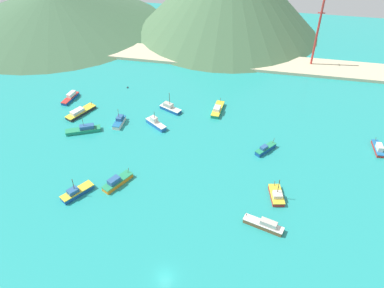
# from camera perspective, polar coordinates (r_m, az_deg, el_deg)

# --- Properties ---
(ground) EXTENTS (260.00, 280.00, 0.50)m
(ground) POSITION_cam_1_polar(r_m,az_deg,el_deg) (104.74, 0.10, -5.54)
(ground) COLOR teal
(fishing_boat_0) EXTENTS (10.86, 6.84, 5.48)m
(fishing_boat_0) POSITION_cam_1_polar(r_m,az_deg,el_deg) (125.89, -15.78, 2.09)
(fishing_boat_0) COLOR #198466
(fishing_boat_0) RESTS_ON ground
(fishing_boat_2) EXTENTS (7.48, 11.30, 2.26)m
(fishing_boat_2) POSITION_cam_1_polar(r_m,az_deg,el_deg) (134.92, -16.34, 4.59)
(fishing_boat_2) COLOR #232328
(fishing_boat_2) RESTS_ON ground
(fishing_boat_3) EXTENTS (9.97, 4.86, 2.64)m
(fishing_boat_3) POSITION_cam_1_polar(r_m,az_deg,el_deg) (94.35, 10.74, -11.72)
(fishing_boat_3) COLOR brown
(fishing_boat_3) RESTS_ON ground
(fishing_boat_4) EXTENTS (3.44, 9.97, 2.65)m
(fishing_boat_4) POSITION_cam_1_polar(r_m,az_deg,el_deg) (131.05, 3.83, 5.15)
(fishing_boat_4) COLOR #198466
(fishing_boat_4) RESTS_ON ground
(fishing_boat_5) EXTENTS (6.12, 7.16, 3.05)m
(fishing_boat_5) POSITION_cam_1_polar(r_m,az_deg,el_deg) (115.49, 10.87, -0.72)
(fishing_boat_5) COLOR #14478C
(fishing_boat_5) RESTS_ON ground
(fishing_boat_6) EXTENTS (7.93, 6.50, 5.33)m
(fishing_boat_6) POSITION_cam_1_polar(r_m,az_deg,el_deg) (124.22, -5.44, 3.08)
(fishing_boat_6) COLOR #1E5BA8
(fishing_boat_6) RESTS_ON ground
(fishing_boat_7) EXTENTS (3.29, 8.70, 2.48)m
(fishing_boat_7) POSITION_cam_1_polar(r_m,az_deg,el_deg) (144.05, -17.64, 6.64)
(fishing_boat_7) COLOR #14478C
(fishing_boat_7) RESTS_ON ground
(fishing_boat_9) EXTENTS (6.57, 9.23, 2.81)m
(fishing_boat_9) POSITION_cam_1_polar(r_m,az_deg,el_deg) (104.76, -11.12, -5.52)
(fishing_boat_9) COLOR orange
(fishing_boat_9) RESTS_ON ground
(fishing_boat_11) EXTENTS (8.18, 5.57, 6.92)m
(fishing_boat_11) POSITION_cam_1_polar(r_m,az_deg,el_deg) (131.62, -3.31, 5.38)
(fishing_boat_11) COLOR #14478C
(fishing_boat_11) RESTS_ON ground
(fishing_boat_12) EXTENTS (2.49, 6.96, 5.68)m
(fishing_boat_12) POSITION_cam_1_polar(r_m,az_deg,el_deg) (126.86, -10.77, 3.30)
(fishing_boat_12) COLOR silver
(fishing_boat_12) RESTS_ON ground
(fishing_boat_13) EXTENTS (7.03, 8.78, 5.76)m
(fishing_boat_13) POSITION_cam_1_polar(r_m,az_deg,el_deg) (104.50, -16.80, -6.87)
(fishing_boat_13) COLOR #14478C
(fishing_boat_13) RESTS_ON ground
(fishing_boat_14) EXTENTS (4.54, 7.72, 6.49)m
(fishing_boat_14) POSITION_cam_1_polar(r_m,az_deg,el_deg) (101.82, 12.48, -7.45)
(fishing_boat_14) COLOR red
(fishing_boat_14) RESTS_ON ground
(fishing_boat_15) EXTENTS (2.48, 7.86, 2.57)m
(fishing_boat_15) POSITION_cam_1_polar(r_m,az_deg,el_deg) (126.43, 25.98, -0.56)
(fishing_boat_15) COLOR red
(fishing_boat_15) RESTS_ON ground
(buoy_1) EXTENTS (0.72, 0.72, 0.72)m
(buoy_1) POSITION_cam_1_polar(r_m,az_deg,el_deg) (146.98, -9.58, 8.29)
(buoy_1) COLOR #232328
(buoy_1) RESTS_ON ground
(beach_strip) EXTENTS (247.00, 15.28, 1.20)m
(beach_strip) POSITION_cam_1_polar(r_m,az_deg,el_deg) (165.32, 5.24, 12.39)
(beach_strip) COLOR #C6B793
(beach_strip) RESTS_ON ground
(hill_west) EXTENTS (107.31, 107.31, 19.09)m
(hill_west) POSITION_cam_1_polar(r_m,az_deg,el_deg) (210.54, -19.89, 18.79)
(hill_west) COLOR #3D6042
(hill_west) RESTS_ON ground
(radio_tower) EXTENTS (2.69, 2.15, 26.92)m
(radio_tower) POSITION_cam_1_polar(r_m,az_deg,el_deg) (162.32, 18.12, 15.27)
(radio_tower) COLOR #B7332D
(radio_tower) RESTS_ON ground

